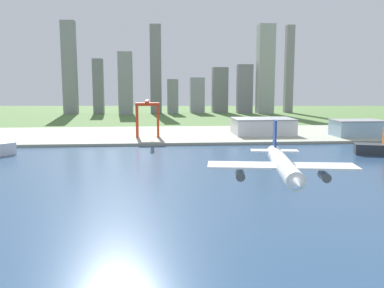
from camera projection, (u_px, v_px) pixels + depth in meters
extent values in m
plane|color=#54793E|center=(214.00, 177.00, 236.04)|extent=(2400.00, 2400.00, 0.00)
cube|color=#2D4C70|center=(233.00, 207.00, 176.84)|extent=(840.00, 360.00, 0.15)
cube|color=#A4A793|center=(189.00, 134.00, 423.28)|extent=(840.00, 140.00, 2.50)
cylinder|color=white|center=(283.00, 165.00, 106.23)|extent=(10.01, 38.45, 4.31)
cone|color=white|center=(298.00, 184.00, 85.65)|extent=(4.76, 5.30, 4.09)
cube|color=white|center=(282.00, 166.00, 108.21)|extent=(39.11, 14.07, 0.50)
cube|color=#193899|center=(275.00, 138.00, 122.54)|extent=(1.18, 4.61, 10.33)
cube|color=white|center=(274.00, 151.00, 123.09)|extent=(14.26, 6.23, 0.36)
cylinder|color=#4C4F54|center=(324.00, 176.00, 106.68)|extent=(3.15, 5.65, 2.37)
cylinder|color=#4C4F54|center=(240.00, 175.00, 108.14)|extent=(3.15, 5.65, 2.37)
cube|color=red|center=(137.00, 122.00, 385.58)|extent=(2.20, 2.20, 29.36)
cube|color=red|center=(158.00, 122.00, 387.16)|extent=(2.20, 2.20, 29.36)
cube|color=red|center=(137.00, 121.00, 393.47)|extent=(2.20, 2.20, 29.36)
cube|color=red|center=(158.00, 121.00, 395.05)|extent=(2.20, 2.20, 29.36)
cube|color=red|center=(147.00, 104.00, 388.03)|extent=(21.83, 10.00, 2.80)
cube|color=red|center=(147.00, 102.00, 376.92)|extent=(2.60, 43.39, 2.60)
cube|color=white|center=(263.00, 127.00, 413.63)|extent=(57.76, 39.85, 14.65)
cube|color=gray|center=(263.00, 119.00, 412.50)|extent=(58.92, 40.65, 1.20)
cube|color=#99BCD1|center=(357.00, 129.00, 399.09)|extent=(45.14, 29.60, 14.27)
cube|color=gray|center=(358.00, 121.00, 397.98)|extent=(46.04, 30.19, 1.20)
cube|color=gray|center=(69.00, 68.00, 721.03)|extent=(23.56, 18.12, 158.88)
cube|color=gray|center=(98.00, 86.00, 729.94)|extent=(16.95, 21.20, 95.22)
cube|color=gray|center=(125.00, 83.00, 711.24)|extent=(23.58, 22.69, 105.75)
cube|color=gray|center=(156.00, 69.00, 735.05)|extent=(19.53, 18.94, 154.42)
cube|color=gray|center=(173.00, 96.00, 734.87)|extent=(18.90, 21.81, 60.29)
cube|color=#9A99A4|center=(197.00, 95.00, 759.10)|extent=(25.27, 27.70, 63.48)
cube|color=gray|center=(220.00, 90.00, 764.01)|extent=(27.38, 23.43, 81.89)
cube|color=gray|center=(245.00, 89.00, 741.40)|extent=(26.25, 19.05, 86.05)
cube|color=#9CA09E|center=(265.00, 69.00, 733.28)|extent=(27.88, 26.36, 154.38)
cube|color=gray|center=(289.00, 69.00, 755.61)|extent=(14.06, 14.14, 155.99)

